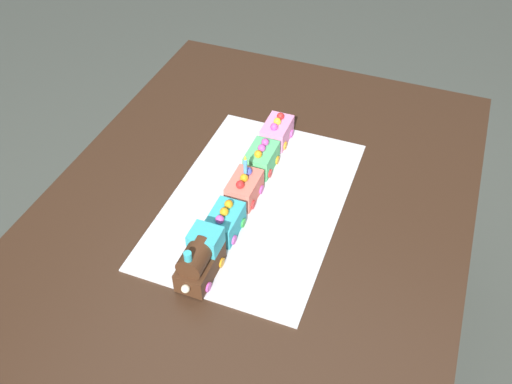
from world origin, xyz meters
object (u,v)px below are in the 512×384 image
(cake_car_caboose_coral, at_px, (244,188))
(cake_car_hopper_bubblegum, at_px, (277,131))
(dining_table, at_px, (250,244))
(cake_car_gondola_turquoise, at_px, (225,222))
(cake_locomotive, at_px, (200,259))
(birthday_candle, at_px, (245,164))
(cake_car_tanker_mint_green, at_px, (262,158))

(cake_car_caboose_coral, height_order, cake_car_hopper_bubblegum, same)
(dining_table, relative_size, cake_car_hopper_bubblegum, 14.00)
(dining_table, xyz_separation_m, cake_car_caboose_coral, (0.05, 0.03, 0.14))
(cake_car_gondola_turquoise, distance_m, cake_car_caboose_coral, 0.12)
(cake_car_gondola_turquoise, bearing_deg, cake_locomotive, -180.00)
(dining_table, height_order, cake_car_caboose_coral, cake_car_caboose_coral)
(cake_car_gondola_turquoise, height_order, birthday_candle, birthday_candle)
(dining_table, distance_m, cake_locomotive, 0.26)
(cake_car_gondola_turquoise, xyz_separation_m, birthday_candle, (0.13, -0.00, 0.07))
(birthday_candle, bearing_deg, cake_car_gondola_turquoise, 180.00)
(cake_car_caboose_coral, distance_m, birthday_candle, 0.07)
(cake_car_gondola_turquoise, bearing_deg, cake_car_caboose_coral, 0.00)
(dining_table, distance_m, cake_car_tanker_mint_green, 0.22)
(cake_car_caboose_coral, distance_m, cake_car_tanker_mint_green, 0.12)
(dining_table, distance_m, cake_car_hopper_bubblegum, 0.32)
(cake_car_gondola_turquoise, relative_size, cake_car_hopper_bubblegum, 1.00)
(cake_car_tanker_mint_green, bearing_deg, cake_car_gondola_turquoise, 180.00)
(cake_car_hopper_bubblegum, bearing_deg, cake_locomotive, -180.00)
(cake_car_caboose_coral, bearing_deg, birthday_candle, -0.00)
(cake_locomotive, bearing_deg, cake_car_gondola_turquoise, 0.00)
(cake_car_tanker_mint_green, xyz_separation_m, cake_car_hopper_bubblegum, (0.12, 0.00, 0.00))
(cake_car_gondola_turquoise, xyz_separation_m, cake_car_caboose_coral, (0.12, 0.00, 0.00))
(cake_locomotive, xyz_separation_m, cake_car_hopper_bubblegum, (0.48, 0.00, -0.02))
(cake_locomotive, height_order, cake_car_gondola_turquoise, cake_locomotive)
(cake_car_hopper_bubblegum, height_order, birthday_candle, birthday_candle)
(dining_table, bearing_deg, cake_car_tanker_mint_green, 10.82)
(dining_table, height_order, birthday_candle, birthday_candle)
(cake_locomotive, xyz_separation_m, cake_car_caboose_coral, (0.25, 0.00, -0.02))
(cake_car_hopper_bubblegum, bearing_deg, cake_car_caboose_coral, 180.00)
(cake_car_gondola_turquoise, relative_size, birthday_candle, 1.89)
(dining_table, relative_size, cake_car_gondola_turquoise, 14.00)
(cake_locomotive, relative_size, birthday_candle, 2.65)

